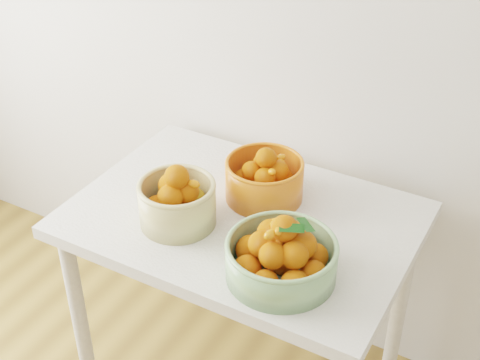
% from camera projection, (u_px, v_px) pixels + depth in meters
% --- Properties ---
extents(table, '(1.00, 0.70, 0.75)m').
position_uv_depth(table, '(242.00, 240.00, 2.02)').
color(table, silver).
rests_on(table, ground).
extents(bowl_cream, '(0.29, 0.29, 0.19)m').
position_uv_depth(bowl_cream, '(177.00, 201.00, 1.90)').
color(bowl_cream, tan).
rests_on(bowl_cream, table).
extents(bowl_green, '(0.32, 0.32, 0.19)m').
position_uv_depth(bowl_green, '(281.00, 256.00, 1.71)').
color(bowl_green, '#7DA671').
rests_on(bowl_green, table).
extents(bowl_orange, '(0.24, 0.24, 0.17)m').
position_uv_depth(bowl_orange, '(264.00, 179.00, 2.01)').
color(bowl_orange, orange).
rests_on(bowl_orange, table).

